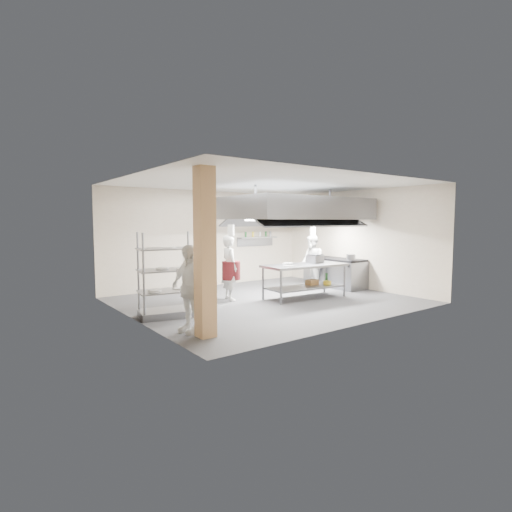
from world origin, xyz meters
TOP-DOWN VIEW (x-y plane):
  - floor at (0.00, 0.00)m, footprint 7.00×7.00m
  - ceiling at (0.00, 0.00)m, footprint 7.00×7.00m
  - wall_back at (0.00, 3.00)m, footprint 7.00×0.00m
  - wall_left at (-3.50, 0.00)m, footprint 0.00×6.00m
  - wall_right at (3.50, 0.00)m, footprint 0.00×6.00m
  - column at (-2.90, -1.90)m, footprint 0.30×0.30m
  - exhaust_hood at (1.30, 0.40)m, footprint 4.00×2.50m
  - hood_strip_a at (0.40, 0.40)m, footprint 1.60×0.12m
  - hood_strip_b at (2.20, 0.40)m, footprint 1.60×0.12m
  - wall_shelf at (1.80, 2.84)m, footprint 1.50×0.28m
  - island at (1.00, -0.33)m, footprint 2.36×1.12m
  - island_worktop at (1.00, -0.33)m, footprint 2.36×1.12m
  - island_undershelf at (1.00, -0.33)m, footprint 2.17×1.01m
  - pass_rack at (-2.80, -0.07)m, footprint 1.32×0.91m
  - cooking_range at (3.08, 0.50)m, footprint 0.80×2.00m
  - range_top at (3.08, 0.50)m, footprint 0.78×1.96m
  - chef_head at (-0.76, 0.63)m, footprint 0.50×0.68m
  - chef_line at (2.33, 0.75)m, footprint 0.84×0.95m
  - chef_plating at (-3.00, -1.48)m, footprint 0.58×1.02m
  - griddle at (1.53, -0.18)m, footprint 0.47×0.40m
  - wicker_basket at (1.34, -0.26)m, footprint 0.32×0.23m
  - stockpot at (2.97, -0.21)m, footprint 0.25×0.25m
  - plate_stack at (-2.80, -0.07)m, footprint 0.28×0.28m

SIDE VIEW (x-z plane):
  - floor at x=0.00m, z-range 0.00..0.00m
  - island_undershelf at x=1.00m, z-range 0.28..0.32m
  - wicker_basket at x=1.34m, z-range 0.32..0.46m
  - cooking_range at x=3.08m, z-range 0.00..0.84m
  - island at x=1.00m, z-range 0.00..0.91m
  - plate_stack at x=-2.80m, z-range 0.56..0.61m
  - chef_plating at x=-3.00m, z-range 0.00..1.63m
  - chef_line at x=2.33m, z-range 0.00..1.63m
  - chef_head at x=-0.76m, z-range 0.00..1.70m
  - range_top at x=3.08m, z-range 0.84..0.90m
  - island_worktop at x=1.00m, z-range 0.85..0.91m
  - pass_rack at x=-2.80m, z-range 0.00..1.82m
  - stockpot at x=2.97m, z-range 0.90..1.08m
  - griddle at x=1.53m, z-range 0.91..1.12m
  - wall_back at x=0.00m, z-range -2.00..5.00m
  - wall_left at x=-3.50m, z-range -1.50..4.50m
  - wall_right at x=3.50m, z-range -1.50..4.50m
  - column at x=-2.90m, z-range 0.00..3.00m
  - wall_shelf at x=1.80m, z-range 1.48..1.52m
  - hood_strip_a at x=0.40m, z-range 2.06..2.10m
  - hood_strip_b at x=2.20m, z-range 2.06..2.10m
  - exhaust_hood at x=1.30m, z-range 2.10..2.70m
  - ceiling at x=0.00m, z-range 3.00..3.00m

